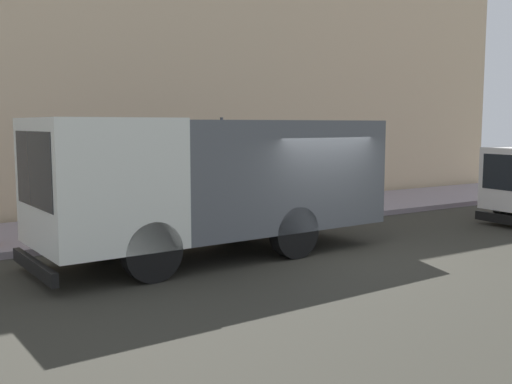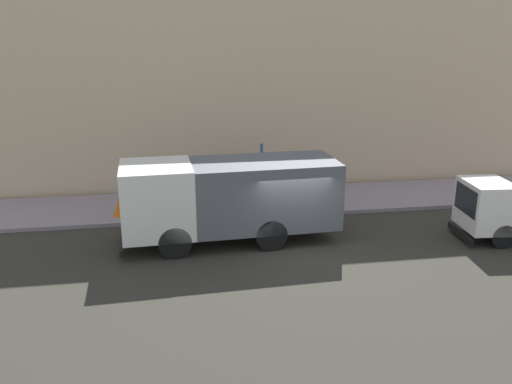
# 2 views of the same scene
# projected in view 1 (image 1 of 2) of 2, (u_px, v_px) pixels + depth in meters

# --- Properties ---
(ground) EXTENTS (80.00, 80.00, 0.00)m
(ground) POSITION_uv_depth(u_px,v_px,m) (321.00, 253.00, 12.84)
(ground) COLOR #302E27
(sidewalk) EXTENTS (3.91, 30.00, 0.16)m
(sidewalk) POSITION_uv_depth(u_px,v_px,m) (212.00, 219.00, 16.98)
(sidewalk) COLOR gray
(sidewalk) RESTS_ON ground
(building_facade) EXTENTS (0.50, 30.00, 9.61)m
(building_facade) POSITION_uv_depth(u_px,v_px,m) (174.00, 59.00, 18.48)
(building_facade) COLOR beige
(building_facade) RESTS_ON ground
(large_utility_truck) EXTENTS (2.92, 7.65, 2.89)m
(large_utility_truck) POSITION_uv_depth(u_px,v_px,m) (215.00, 177.00, 12.35)
(large_utility_truck) COLOR white
(large_utility_truck) RESTS_ON ground
(pedestrian_walking) EXTENTS (0.55, 0.55, 1.73)m
(pedestrian_walking) POSITION_uv_depth(u_px,v_px,m) (149.00, 189.00, 15.63)
(pedestrian_walking) COLOR black
(pedestrian_walking) RESTS_ON sidewalk
(street_sign_post) EXTENTS (0.44, 0.08, 2.79)m
(street_sign_post) POSITION_uv_depth(u_px,v_px,m) (222.00, 162.00, 15.25)
(street_sign_post) COLOR #4C5156
(street_sign_post) RESTS_ON sidewalk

